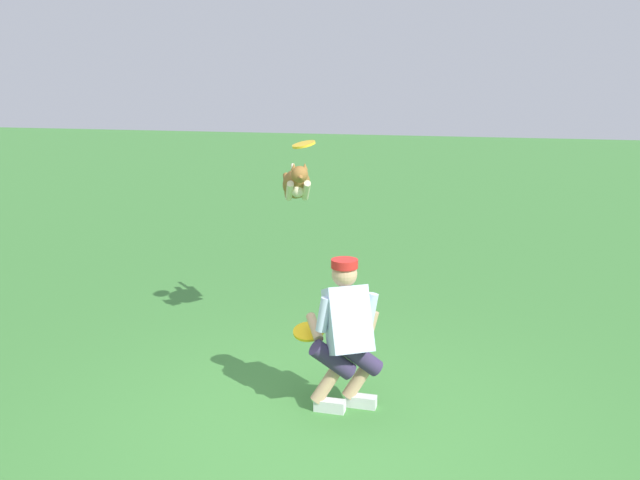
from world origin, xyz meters
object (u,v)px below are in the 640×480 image
object	(u,v)px
person	(346,331)
frisbee_held	(309,332)
frisbee_flying	(304,144)
dog	(297,184)

from	to	relation	value
person	frisbee_held	distance (m)	0.40
frisbee_flying	frisbee_held	bearing A→B (deg)	107.64
frisbee_held	dog	bearing A→B (deg)	-69.78
person	frisbee_flying	bearing A→B (deg)	-2.76
dog	frisbee_flying	size ratio (longest dim) A/B	4.11
dog	frisbee_held	world-z (taller)	dog
dog	frisbee_held	size ratio (longest dim) A/B	3.68
person	frisbee_held	world-z (taller)	person
dog	frisbee_held	bearing A→B (deg)	-1.38
frisbee_flying	frisbee_held	size ratio (longest dim) A/B	0.90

